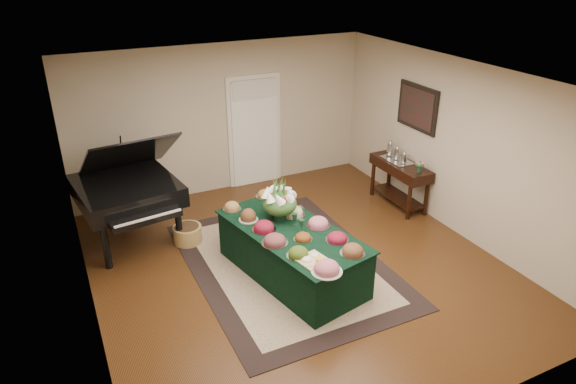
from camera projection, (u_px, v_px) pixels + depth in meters
name	position (u px, v px, depth m)	size (l,w,h in m)	color
ground	(297.00, 266.00, 7.39)	(6.00, 6.00, 0.00)	black
area_rug	(286.00, 263.00, 7.44)	(2.59, 3.62, 0.01)	black
kitchen_doorway	(255.00, 132.00, 9.60)	(1.05, 0.07, 2.10)	white
buffet_table	(292.00, 253.00, 7.02)	(1.50, 2.41, 0.73)	black
food_platters	(292.00, 229.00, 6.80)	(1.23, 2.48, 0.13)	silver
cutting_board	(312.00, 258.00, 6.19)	(0.40, 0.40, 0.10)	tan
green_goblets	(298.00, 222.00, 6.88)	(0.08, 0.27, 0.18)	#153522
floral_centerpiece	(280.00, 200.00, 7.04)	(0.50, 0.50, 0.50)	#153522
grand_piano	(127.00, 190.00, 7.70)	(1.65, 1.84, 1.73)	black
wicker_basket	(188.00, 234.00, 7.93)	(0.44, 0.44, 0.27)	#A78243
mahogany_sideboard	(400.00, 173.00, 8.91)	(0.45, 1.25, 0.80)	black
tea_service	(396.00, 154.00, 8.90)	(0.34, 0.58, 0.30)	silver
pink_bouquet	(420.00, 165.00, 8.38)	(0.16, 0.16, 0.21)	#153522
wall_painting	(417.00, 107.00, 8.51)	(0.05, 0.95, 0.75)	black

